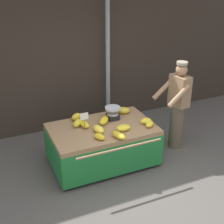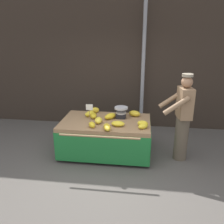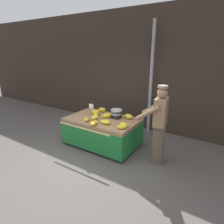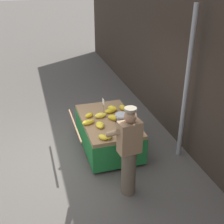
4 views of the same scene
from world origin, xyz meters
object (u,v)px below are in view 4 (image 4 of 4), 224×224
banana_bunch_6 (114,118)px  banana_bunch_1 (89,115)px  banana_bunch_5 (112,108)px  banana_bunch_7 (123,108)px  price_sign (103,103)px  banana_bunch_9 (110,111)px  street_pole (186,88)px  banana_bunch_2 (88,122)px  banana_bunch_0 (103,137)px  banana_bunch_3 (101,115)px  banana_bunch_8 (109,136)px  banana_bunch_10 (132,127)px  vendor_person (129,152)px  banana_bunch_4 (100,125)px  banana_cart (108,127)px  weighing_scale (122,119)px

banana_bunch_6 → banana_bunch_1: bearing=-120.1°
banana_bunch_5 → banana_bunch_7: bearing=75.4°
price_sign → banana_bunch_9: price_sign is taller
street_pole → banana_bunch_2: street_pole is taller
banana_bunch_0 → banana_bunch_3: bearing=168.3°
banana_bunch_3 → banana_bunch_9: size_ratio=1.06×
banana_bunch_8 → street_pole: bearing=91.4°
banana_bunch_3 → banana_bunch_10: (0.69, 0.48, 0.01)m
banana_bunch_5 → vendor_person: bearing=-8.2°
street_pole → banana_bunch_1: 2.14m
banana_bunch_0 → banana_bunch_5: 1.25m
street_pole → banana_bunch_4: bearing=-104.7°
banana_bunch_6 → banana_bunch_4: bearing=-61.7°
banana_cart → banana_bunch_7: banana_bunch_7 is taller
weighing_scale → banana_bunch_6: (-0.21, -0.10, -0.06)m
banana_bunch_3 → banana_bunch_7: (-0.19, 0.58, 0.01)m
banana_bunch_1 → banana_bunch_6: banana_bunch_6 is taller
banana_bunch_10 → banana_bunch_1: bearing=-137.1°
banana_bunch_8 → banana_bunch_4: bearing=-173.9°
banana_bunch_5 → banana_bunch_8: (1.12, -0.41, -0.00)m
weighing_scale → banana_bunch_8: bearing=-42.6°
banana_bunch_2 → vendor_person: bearing=16.0°
banana_bunch_0 → banana_bunch_1: (-0.96, -0.05, 0.00)m
banana_bunch_1 → banana_bunch_7: 0.82m
street_pole → banana_bunch_5: (-1.09, -1.18, -0.80)m
banana_bunch_3 → weighing_scale: bearing=40.1°
banana_bunch_7 → banana_bunch_8: banana_bunch_7 is taller
street_pole → banana_bunch_2: bearing=-108.3°
banana_bunch_9 → banana_bunch_10: banana_bunch_10 is taller
banana_bunch_2 → banana_bunch_7: banana_bunch_7 is taller
banana_bunch_3 → vendor_person: (1.62, 0.08, 0.10)m
banana_bunch_3 → banana_bunch_5: banana_bunch_5 is taller
banana_bunch_3 → banana_bunch_9: banana_bunch_3 is taller
banana_bunch_3 → banana_bunch_8: (0.87, -0.07, 0.00)m
street_pole → banana_bunch_8: (0.04, -1.59, -0.80)m
banana_bunch_6 → banana_cart: bearing=-124.8°
banana_bunch_1 → banana_bunch_7: (-0.11, 0.81, 0.01)m
banana_bunch_5 → banana_bunch_7: (0.06, 0.23, 0.01)m
banana_bunch_8 → vendor_person: size_ratio=0.12×
banana_bunch_9 → banana_bunch_4: bearing=-34.3°
banana_bunch_5 → banana_bunch_9: (0.10, -0.08, -0.01)m
banana_cart → banana_bunch_10: size_ratio=7.29×
banana_bunch_7 → banana_bunch_9: 0.32m
banana_cart → banana_bunch_4: bearing=-42.1°
banana_bunch_1 → price_sign: bearing=109.1°
banana_bunch_2 → banana_bunch_7: size_ratio=1.44×
banana_bunch_3 → banana_bunch_10: bearing=35.0°
banana_bunch_5 → vendor_person: size_ratio=0.13×
banana_bunch_2 → banana_bunch_7: 0.99m
banana_bunch_4 → banana_bunch_6: size_ratio=0.90×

